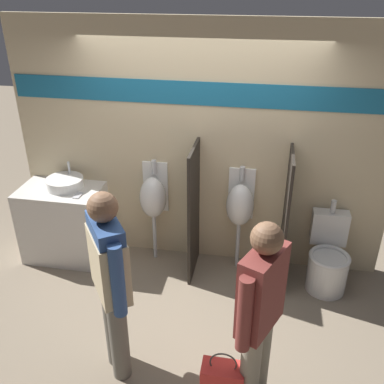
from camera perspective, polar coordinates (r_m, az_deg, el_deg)
name	(u,v)px	position (r m, az deg, el deg)	size (l,w,h in m)	color
ground_plane	(189,283)	(4.82, -0.37, -12.09)	(16.00, 16.00, 0.00)	gray
display_wall	(199,149)	(4.64, 0.95, 5.82)	(4.09, 0.07, 2.70)	beige
sink_counter	(65,223)	(5.23, -16.63, -3.98)	(0.92, 0.58, 0.89)	silver
sink_basin	(65,183)	(5.02, -16.59, 1.20)	(0.42, 0.42, 0.25)	white
cell_phone	(78,195)	(4.81, -14.98, -0.44)	(0.07, 0.14, 0.01)	#B7B7BC
divider_near_counter	(193,212)	(4.61, 0.19, -2.71)	(0.03, 0.59, 1.50)	#28231E
divider_mid	(285,221)	(4.57, 12.33, -3.74)	(0.03, 0.59, 1.50)	#28231E
urinal_near_counter	(153,197)	(4.82, -5.19, -0.71)	(0.30, 0.29, 1.22)	silver
urinal_far	(240,205)	(4.68, 6.42, -1.71)	(0.30, 0.29, 1.22)	silver
toilet	(328,261)	(4.84, 17.63, -8.79)	(0.43, 0.59, 0.93)	white
person_in_vest	(110,276)	(3.39, -10.86, -10.89)	(0.44, 0.51, 1.70)	#666056
person_with_lanyard	(260,314)	(3.17, 9.02, -15.72)	(0.34, 0.53, 1.66)	gray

